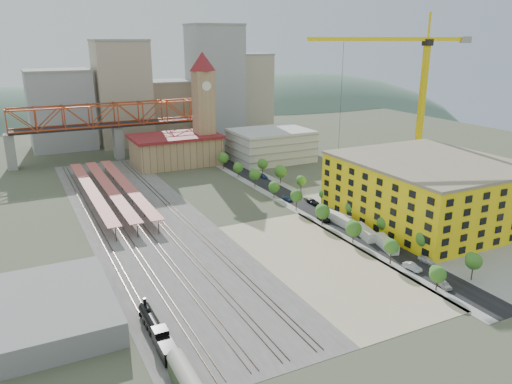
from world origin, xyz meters
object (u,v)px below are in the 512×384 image
construction_building (429,190)px  site_trailer_b (365,232)px  locomotive (156,330)px  tower_crane (413,82)px  site_trailer_c (345,222)px  site_trailer_d (336,217)px  car_0 (444,284)px  site_trailer_a (386,244)px  clock_tower (204,98)px

construction_building → site_trailer_b: bearing=-173.4°
locomotive → tower_crane: tower_crane is taller
site_trailer_c → construction_building: bearing=-11.9°
site_trailer_d → car_0: site_trailer_d is taller
tower_crane → site_trailer_a: size_ratio=6.31×
clock_tower → site_trailer_d: (8.00, -89.48, -27.31)m
tower_crane → site_trailer_a: bearing=-136.5°
locomotive → car_0: bearing=-8.4°
construction_building → tower_crane: bearing=57.2°
locomotive → car_0: 63.68m
site_trailer_a → site_trailer_c: (0.00, 17.98, 0.03)m
clock_tower → site_trailer_b: size_ratio=5.11×
tower_crane → site_trailer_d: tower_crane is taller
site_trailer_b → site_trailer_d: (0.00, 13.54, -0.01)m
clock_tower → car_0: size_ratio=11.31×
construction_building → locomotive: (-92.00, -25.50, -7.55)m
construction_building → site_trailer_b: construction_building is taller
site_trailer_b → site_trailer_c: site_trailer_b is taller
site_trailer_b → site_trailer_c: (0.00, 8.94, -0.02)m
site_trailer_c → car_0: size_ratio=2.18×
clock_tower → site_trailer_b: 106.88m
tower_crane → site_trailer_c: tower_crane is taller
construction_building → site_trailer_d: size_ratio=5.00×
site_trailer_b → car_0: (-3.00, -31.73, -0.61)m
locomotive → car_0: locomotive is taller
clock_tower → tower_crane: (54.81, -67.68, 9.65)m
locomotive → site_trailer_a: (66.00, 13.45, -0.51)m
site_trailer_a → site_trailer_c: size_ratio=0.98×
tower_crane → car_0: bearing=-126.6°
site_trailer_c → locomotive: bearing=-153.6°
locomotive → site_trailer_d: locomotive is taller
construction_building → clock_tower: bearing=108.8°
construction_building → site_trailer_c: bearing=167.2°
tower_crane → site_trailer_c: (-46.81, -26.40, -36.98)m
locomotive → site_trailer_d: bearing=28.6°
site_trailer_b → site_trailer_d: 13.54m
clock_tower → site_trailer_d: 93.90m
clock_tower → construction_building: 107.36m
locomotive → construction_building: bearing=15.5°
site_trailer_b → clock_tower: bearing=106.7°
site_trailer_a → car_0: (-3.00, -22.70, -0.56)m
construction_building → car_0: (-29.00, -34.76, -8.63)m
site_trailer_d → car_0: 45.37m
site_trailer_d → car_0: size_ratio=2.20×
site_trailer_a → site_trailer_b: size_ratio=0.97×
site_trailer_b → car_0: bearing=-83.1°
tower_crane → site_trailer_b: bearing=-142.9°
site_trailer_a → tower_crane: bearing=58.1°
site_trailer_c → site_trailer_a: bearing=-89.0°
clock_tower → tower_crane: size_ratio=0.84×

